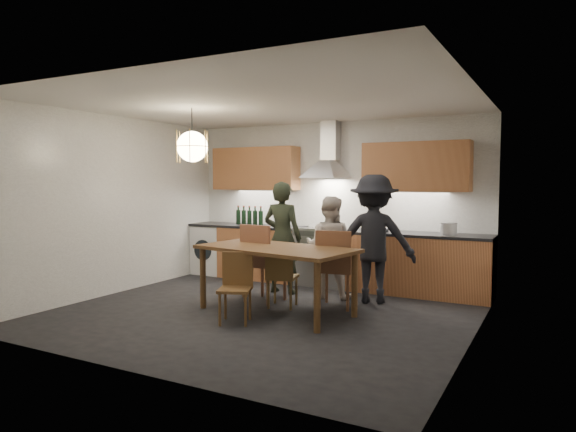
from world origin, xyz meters
The scene contains 17 objects.
ground centered at (0.00, 0.00, 0.00)m, with size 5.00×5.00×0.00m, color black.
room_shell centered at (0.00, 0.00, 1.71)m, with size 5.02×4.52×2.61m.
counter_run centered at (0.02, 1.95, 0.45)m, with size 5.00×0.62×0.90m.
range_stove centered at (0.00, 1.94, 0.44)m, with size 0.90×0.60×0.92m.
wall_fixtures centered at (0.00, 2.07, 1.87)m, with size 4.30×0.54×1.10m.
pendant_lamp centered at (-1.00, -0.10, 2.10)m, with size 0.43×0.43×0.70m.
dining_table centered at (0.14, 0.10, 0.73)m, with size 2.10×1.29×0.83m.
chair_back_left centered at (-0.31, 0.46, 0.61)m, with size 0.53×0.53×1.07m.
chair_back_mid centered at (0.09, 0.32, 0.47)m, with size 0.44×0.44×0.82m.
chair_back_right centered at (0.72, 0.63, 0.59)m, with size 0.53×0.53×1.02m.
chair_front centered at (-0.08, -0.47, 0.47)m, with size 0.48×0.48×0.81m.
person_left centered at (-0.33, 1.12, 0.82)m, with size 0.60×0.39×1.64m, color black.
person_mid centered at (0.39, 1.19, 0.72)m, with size 0.70×0.55×1.44m, color beige.
person_right centered at (1.04, 1.20, 0.87)m, with size 1.12×0.65×1.74m, color black.
mixing_bowl centered at (0.93, 1.92, 0.93)m, with size 0.26×0.26×0.06m, color silver.
stock_pot centered at (1.88, 1.95, 0.98)m, with size 0.23×0.23×0.16m, color #B0B0B3.
wine_bottles centered at (-1.43, 1.96, 1.06)m, with size 0.53×0.08×0.32m.
Camera 1 is at (3.27, -5.45, 1.66)m, focal length 32.00 mm.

